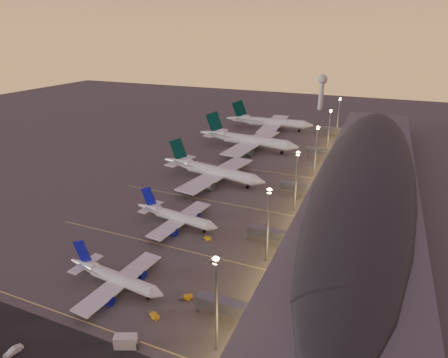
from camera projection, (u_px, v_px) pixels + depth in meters
ground at (171, 238)px, 135.87m from camera, size 700.00×700.00×0.00m
airliner_narrow_south at (115, 277)px, 109.24m from camera, size 35.09×31.45×12.53m
airliner_narrow_north at (176, 216)px, 144.39m from camera, size 37.47×33.68×13.37m
airliner_wide_near at (212, 171)px, 186.90m from camera, size 59.71×55.01×19.14m
airliner_wide_mid at (247, 140)px, 236.42m from camera, size 68.50×62.76×21.91m
airliner_wide_far at (269, 122)px, 282.03m from camera, size 66.97×61.08×21.43m
terminal_building at (367, 174)px, 172.26m from camera, size 56.35×255.00×17.46m
light_masts at (309, 154)px, 171.94m from camera, size 2.20×217.20×25.90m
radar_tower at (322, 86)px, 346.49m from camera, size 9.00×9.00×32.50m
service_lane at (49, 352)px, 87.98m from camera, size 260.00×16.00×0.01m
lane_markings at (216, 196)px, 170.08m from camera, size 90.00×180.36×0.00m
baggage_tug_a at (154, 315)px, 98.64m from camera, size 3.91×2.76×1.09m
baggage_tug_b at (187, 297)px, 105.24m from camera, size 3.83×3.14×1.09m
baggage_tug_c at (207, 238)px, 135.05m from camera, size 3.48×1.59×1.03m
catering_truck_a at (127, 342)px, 88.94m from camera, size 6.27×4.36×3.29m
service_van_c at (13, 351)px, 87.33m from camera, size 2.27×4.58×1.44m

